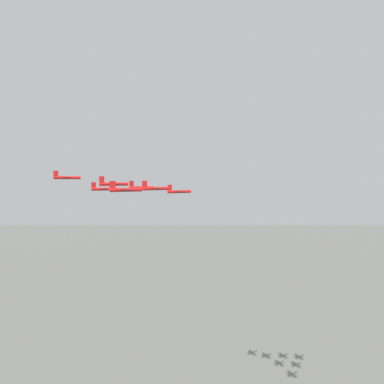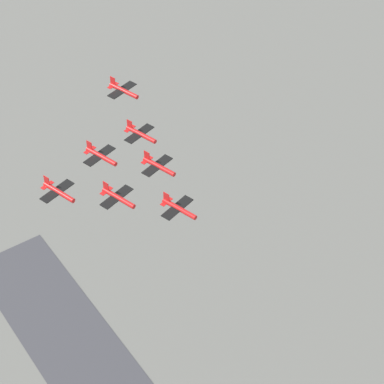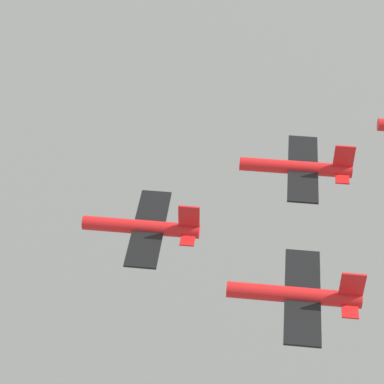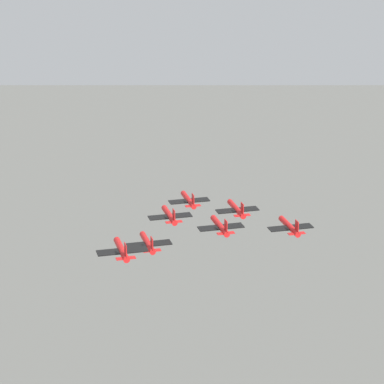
% 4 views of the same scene
% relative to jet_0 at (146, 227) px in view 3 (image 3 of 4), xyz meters
% --- Properties ---
extents(jet_0, '(9.58, 9.12, 3.20)m').
position_rel_jet_0_xyz_m(jet_0, '(0.00, 0.00, 0.00)').
color(jet_0, red).
extents(jet_1, '(9.58, 9.12, 3.20)m').
position_rel_jet_0_xyz_m(jet_1, '(-13.01, 5.59, 1.47)').
color(jet_1, red).
extents(jet_2, '(9.58, 9.12, 3.20)m').
position_rel_jet_0_xyz_m(jet_2, '(-11.21, -8.65, 1.52)').
color(jet_2, red).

